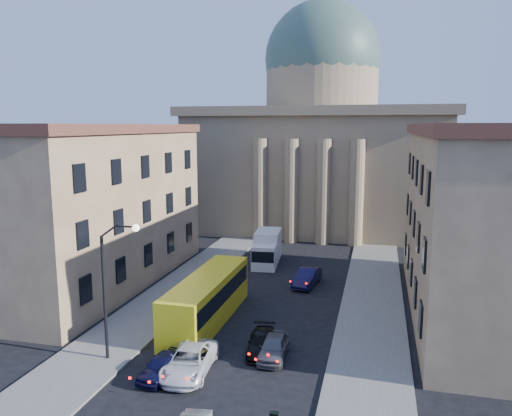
{
  "coord_description": "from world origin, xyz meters",
  "views": [
    {
      "loc": [
        8.65,
        -18.27,
        14.55
      ],
      "look_at": [
        -0.13,
        17.08,
        8.54
      ],
      "focal_mm": 35.0,
      "sensor_mm": 36.0,
      "label": 1
    }
  ],
  "objects_px": {
    "street_lamp": "(111,280)",
    "city_bus": "(207,297)",
    "car_left_near": "(162,366)",
    "box_truck": "(267,249)"
  },
  "relations": [
    {
      "from": "street_lamp",
      "to": "box_truck",
      "type": "xyz_separation_m",
      "value": [
        4.31,
        24.03,
        -3.66
      ]
    },
    {
      "from": "car_left_near",
      "to": "street_lamp",
      "type": "bearing_deg",
      "value": 169.97
    },
    {
      "from": "street_lamp",
      "to": "car_left_near",
      "type": "height_order",
      "value": "street_lamp"
    },
    {
      "from": "car_left_near",
      "to": "box_truck",
      "type": "xyz_separation_m",
      "value": [
        0.62,
        25.12,
        0.96
      ]
    },
    {
      "from": "car_left_near",
      "to": "box_truck",
      "type": "distance_m",
      "value": 25.15
    },
    {
      "from": "street_lamp",
      "to": "city_bus",
      "type": "distance_m",
      "value": 8.95
    },
    {
      "from": "car_left_near",
      "to": "city_bus",
      "type": "distance_m",
      "value": 8.69
    },
    {
      "from": "car_left_near",
      "to": "box_truck",
      "type": "relative_size",
      "value": 0.61
    },
    {
      "from": "street_lamp",
      "to": "city_bus",
      "type": "bearing_deg",
      "value": 65.23
    },
    {
      "from": "car_left_near",
      "to": "city_bus",
      "type": "bearing_deg",
      "value": 97.86
    }
  ]
}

